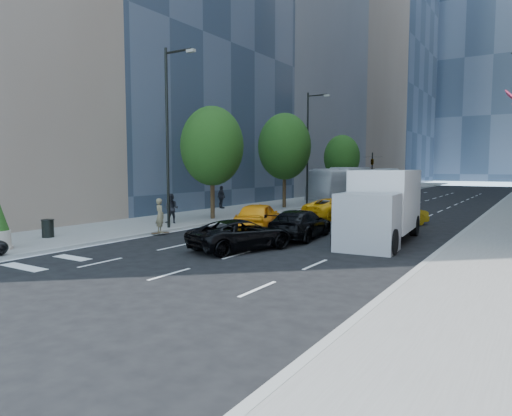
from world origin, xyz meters
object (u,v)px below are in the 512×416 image
Objects in this scene: city_bus at (357,185)px; box_truck at (381,206)px; skateboarder at (160,218)px; black_sedan_mercedes at (300,224)px; trash_can at (48,229)px; black_sedan_lincoln at (242,235)px.

box_truck is (9.78, -23.91, -0.04)m from city_bus.
black_sedan_mercedes is at bearing -135.34° from skateboarder.
box_truck is at bearing 30.77° from trash_can.
black_sedan_lincoln reaches higher than trash_can.
skateboarder is at bearing -163.42° from box_truck.
black_sedan_mercedes is 12.47m from trash_can.
skateboarder reaches higher than trash_can.
black_sedan_lincoln is at bearing 17.30° from trash_can.
trash_can is (-3.39, -4.26, -0.34)m from skateboarder.
trash_can is at bearing -153.64° from box_truck.
black_sedan_mercedes is 0.68× the size of box_truck.
black_sedan_mercedes reaches higher than trash_can.
box_truck is 8.73× the size of trash_can.
black_sedan_mercedes is 25.76m from city_bus.
box_truck is 16.29m from trash_can.
city_bus is (-5.30, 29.27, 1.12)m from black_sedan_lincoln.
box_truck is at bearing -137.73° from skateboarder.
black_sedan_lincoln is 5.70× the size of trash_can.
city_bus reaches higher than black_sedan_lincoln.
city_bus is 15.19× the size of trash_can.
skateboarder is at bearing 17.21° from black_sedan_mercedes.
city_bus is at bearing -59.70° from black_sedan_lincoln.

